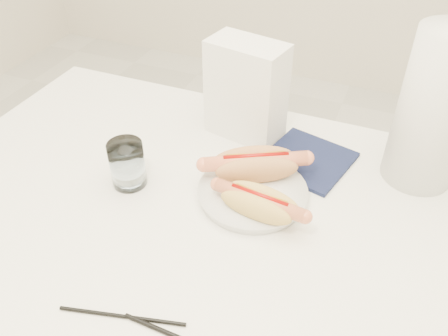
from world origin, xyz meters
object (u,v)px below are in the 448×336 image
at_px(water_glass, 127,164).
at_px(paper_towel_roll, 436,111).
at_px(napkin_box, 246,90).
at_px(hotdog_right, 259,203).
at_px(table, 215,240).
at_px(hotdog_left, 256,165).
at_px(plate, 252,194).

relative_size(water_glass, paper_towel_roll, 0.31).
bearing_deg(napkin_box, paper_towel_roll, 9.70).
relative_size(hotdog_right, water_glass, 1.85).
height_order(table, napkin_box, napkin_box).
relative_size(table, hotdog_left, 6.36).
relative_size(hotdog_right, napkin_box, 0.80).
height_order(plate, hotdog_right, hotdog_right).
distance_m(hotdog_left, paper_towel_roll, 0.34).
distance_m(water_glass, napkin_box, 0.30).
height_order(plate, hotdog_left, hotdog_left).
distance_m(hotdog_left, hotdog_right, 0.10).
distance_m(hotdog_right, napkin_box, 0.28).
distance_m(plate, napkin_box, 0.24).
xyz_separation_m(hotdog_left, napkin_box, (-0.08, 0.15, 0.06)).
distance_m(table, paper_towel_roll, 0.47).
relative_size(table, plate, 6.02).
relative_size(plate, water_glass, 2.14).
height_order(table, plate, plate).
bearing_deg(paper_towel_roll, plate, -146.36).
bearing_deg(plate, table, -119.37).
bearing_deg(water_glass, table, -8.06).
bearing_deg(hotdog_left, table, -133.55).
xyz_separation_m(water_glass, paper_towel_roll, (0.51, 0.24, 0.10)).
bearing_deg(hotdog_right, table, -151.52).
height_order(table, hotdog_right, hotdog_right).
distance_m(water_glass, paper_towel_roll, 0.58).
bearing_deg(paper_towel_roll, hotdog_left, -154.04).
bearing_deg(table, napkin_box, 99.05).
bearing_deg(plate, napkin_box, 114.22).
bearing_deg(napkin_box, plate, -54.18).
distance_m(plate, paper_towel_roll, 0.36).
height_order(table, water_glass, water_glass).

